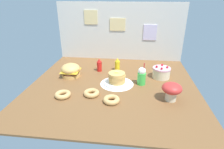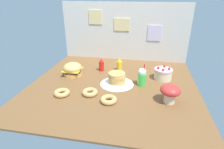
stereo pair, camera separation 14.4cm
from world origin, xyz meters
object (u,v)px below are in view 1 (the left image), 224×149
Objects in this scene: pancake_stack at (117,79)px; layer_cake at (161,73)px; donut_pink_glaze at (63,94)px; donut_chocolate at (91,93)px; donut_vanilla at (111,100)px; cream_soda_cup at (142,76)px; mustard_bottle at (117,65)px; mushroom_stool at (172,90)px; burger at (71,70)px; ketchup_bottle at (99,65)px.

layer_cake is (56.02, 25.29, 0.31)cm from pancake_stack.
donut_chocolate is at bearing 12.87° from donut_pink_glaze.
donut_vanilla is at bearing -25.72° from donut_chocolate.
cream_soda_cup is 1.61× the size of donut_chocolate.
donut_pink_glaze is 30.80cm from donut_chocolate.
donut_vanilla is (53.37, -4.38, 0.00)cm from donut_pink_glaze.
mustard_bottle reaches higher than donut_pink_glaze.
pancake_stack reaches higher than donut_chocolate.
mustard_bottle is 1.08× the size of donut_vanilla.
cream_soda_cup reaches higher than donut_pink_glaze.
pancake_stack is 61.47cm from layer_cake.
mustard_bottle is 1.08× the size of donut_chocolate.
pancake_stack is 67.07cm from mushroom_stool.
burger is 84.27cm from donut_vanilla.
layer_cake is at bearing 93.34° from mushroom_stool.
donut_pink_glaze is at bearing -122.58° from mustard_bottle.
donut_vanilla is (23.34, -11.24, 0.00)cm from donut_chocolate.
ketchup_bottle is (34.54, 22.47, 0.16)cm from burger.
ketchup_bottle is 68.15cm from cream_soda_cup.
mustard_bottle is at bearing 130.29° from mushroom_stool.
layer_cake is at bearing -16.71° from mustard_bottle.
mushroom_stool is (122.48, -46.26, 3.63)cm from burger.
cream_soda_cup is 1.61× the size of donut_pink_glaze.
burger is 1.33× the size of mustard_bottle.
cream_soda_cup reaches higher than mustard_bottle.
donut_pink_glaze and donut_chocolate have the same top height.
donut_pink_glaze is at bearing -150.47° from layer_cake.
cream_soda_cup is (92.93, -12.60, 2.47)cm from burger.
burger is at bearing -155.06° from mustard_bottle.
ketchup_bottle is at bearing 141.99° from mushroom_stool.
ketchup_bottle is 1.00× the size of mustard_bottle.
mushroom_stool reaches higher than burger.
burger is 119.62cm from layer_cake.
burger is 1.21× the size of mushroom_stool.
donut_vanilla is (-31.48, -44.79, -8.15)cm from cream_soda_cup.
mustard_bottle is 96.06cm from donut_pink_glaze.
burger reaches higher than donut_chocolate.
cream_soda_cup is at bearing -30.99° from ketchup_bottle.
layer_cake reaches higher than donut_vanilla.
layer_cake is at bearing 24.30° from pancake_stack.
mustard_bottle is at bearing 24.94° from burger.
layer_cake is 1.34× the size of donut_vanilla.
donut_vanilla is at bearing -92.36° from pancake_stack.
burger is 130.97cm from mushroom_stool.
pancake_stack is at bearing -174.69° from cream_soda_cup.
layer_cake is 1.13× the size of mushroom_stool.
cream_soda_cup reaches higher than layer_cake.
burger is at bearing 172.28° from cream_soda_cup.
layer_cake is 1.25× the size of mustard_bottle.
ketchup_bottle is at bearing 127.13° from pancake_stack.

